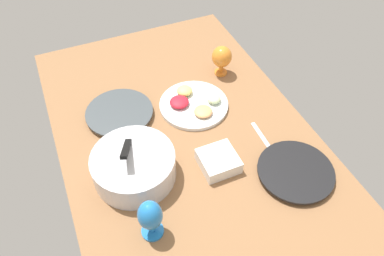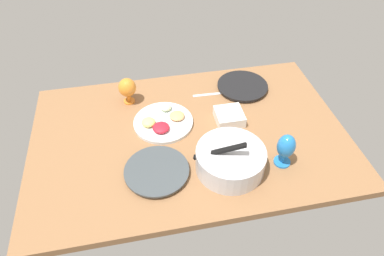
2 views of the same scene
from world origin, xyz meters
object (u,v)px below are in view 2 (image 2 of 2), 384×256
object	(u,v)px
dinner_plate_left	(242,86)
hurricane_glass_orange	(127,88)
hurricane_glass_blue	(286,147)
fruit_platter	(163,122)
square_bowl_white	(229,116)
dinner_plate_right	(157,171)
mixing_bowl	(230,159)

from	to	relation	value
dinner_plate_left	hurricane_glass_orange	bearing A→B (deg)	-0.40
hurricane_glass_blue	hurricane_glass_orange	world-z (taller)	hurricane_glass_blue
dinner_plate_left	hurricane_glass_blue	world-z (taller)	hurricane_glass_blue
fruit_platter	square_bowl_white	size ratio (longest dim) A/B	2.19
dinner_plate_left	fruit_platter	xyz separation A→B (cm)	(50.19, 21.42, 0.25)
hurricane_glass_orange	dinner_plate_left	bearing A→B (deg)	179.60
dinner_plate_left	hurricane_glass_blue	size ratio (longest dim) A/B	1.70
hurricane_glass_blue	hurricane_glass_orange	distance (cm)	90.10
hurricane_glass_orange	square_bowl_white	size ratio (longest dim) A/B	1.08
hurricane_glass_orange	dinner_plate_right	bearing A→B (deg)	99.41
mixing_bowl	square_bowl_white	bearing A→B (deg)	-105.25
hurricane_glass_orange	square_bowl_white	bearing A→B (deg)	152.86
mixing_bowl	square_bowl_white	world-z (taller)	mixing_bowl
hurricane_glass_orange	square_bowl_white	world-z (taller)	hurricane_glass_orange
fruit_platter	dinner_plate_left	bearing A→B (deg)	-156.89
dinner_plate_right	hurricane_glass_blue	distance (cm)	59.62
dinner_plate_left	hurricane_glass_orange	distance (cm)	67.08
mixing_bowl	dinner_plate_right	bearing A→B (deg)	-5.46
dinner_plate_right	square_bowl_white	xyz separation A→B (cm)	(-42.09, -28.28, 1.73)
dinner_plate_left	mixing_bowl	world-z (taller)	mixing_bowl
hurricane_glass_orange	mixing_bowl	bearing A→B (deg)	126.40
dinner_plate_right	fruit_platter	xyz separation A→B (cm)	(-7.35, -32.60, 0.14)
hurricane_glass_blue	square_bowl_white	bearing A→B (deg)	-63.35
fruit_platter	hurricane_glass_orange	world-z (taller)	hurricane_glass_orange
hurricane_glass_blue	mixing_bowl	bearing A→B (deg)	-3.83
dinner_plate_right	hurricane_glass_orange	size ratio (longest dim) A/B	1.93
fruit_platter	hurricane_glass_blue	size ratio (longest dim) A/B	1.79
dinner_plate_left	square_bowl_white	bearing A→B (deg)	59.02
dinner_plate_right	hurricane_glass_orange	world-z (taller)	hurricane_glass_orange
mixing_bowl	hurricane_glass_orange	distance (cm)	71.76
mixing_bowl	square_bowl_white	xyz separation A→B (cm)	(-8.58, -31.48, -2.92)
dinner_plate_right	mixing_bowl	distance (cm)	33.98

